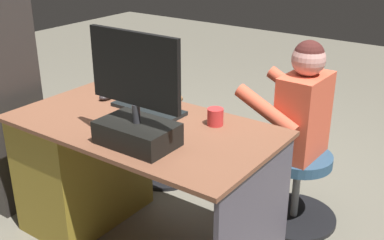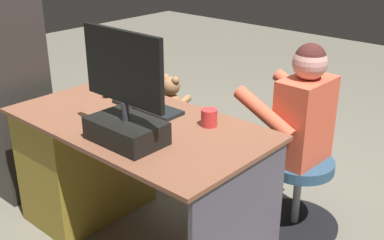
% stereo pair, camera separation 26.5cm
% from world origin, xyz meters
% --- Properties ---
extents(ground_plane, '(10.00, 10.00, 0.00)m').
position_xyz_m(ground_plane, '(0.00, 0.00, 0.00)').
color(ground_plane, '#6B6758').
extents(desk, '(1.37, 0.74, 0.71)m').
position_xyz_m(desk, '(0.36, 0.34, 0.38)').
color(desk, brown).
rests_on(desk, ground_plane).
extents(monitor, '(0.48, 0.23, 0.51)m').
position_xyz_m(monitor, '(-0.14, 0.53, 0.86)').
color(monitor, black).
rests_on(monitor, desk).
extents(keyboard, '(0.42, 0.14, 0.02)m').
position_xyz_m(keyboard, '(0.09, 0.18, 0.72)').
color(keyboard, black).
rests_on(keyboard, desk).
extents(computer_mouse, '(0.06, 0.10, 0.04)m').
position_xyz_m(computer_mouse, '(0.39, 0.19, 0.73)').
color(computer_mouse, '#292224').
rests_on(computer_mouse, desk).
extents(cup, '(0.08, 0.08, 0.09)m').
position_xyz_m(cup, '(-0.31, 0.14, 0.75)').
color(cup, red).
rests_on(cup, desk).
extents(tv_remote, '(0.11, 0.15, 0.02)m').
position_xyz_m(tv_remote, '(0.12, 0.33, 0.72)').
color(tv_remote, black).
rests_on(tv_remote, desk).
extents(office_chair_teddy, '(0.46, 0.46, 0.43)m').
position_xyz_m(office_chair_teddy, '(0.39, -0.30, 0.25)').
color(office_chair_teddy, black).
rests_on(office_chair_teddy, ground_plane).
extents(teddy_bear, '(0.21, 0.21, 0.30)m').
position_xyz_m(teddy_bear, '(0.39, -0.31, 0.56)').
color(teddy_bear, '#976941').
rests_on(teddy_bear, office_chair_teddy).
extents(visitor_chair, '(0.50, 0.50, 0.43)m').
position_xyz_m(visitor_chair, '(-0.57, -0.34, 0.23)').
color(visitor_chair, black).
rests_on(visitor_chair, ground_plane).
extents(person, '(0.56, 0.48, 1.08)m').
position_xyz_m(person, '(-0.48, -0.33, 0.63)').
color(person, '#DF583C').
rests_on(person, ground_plane).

